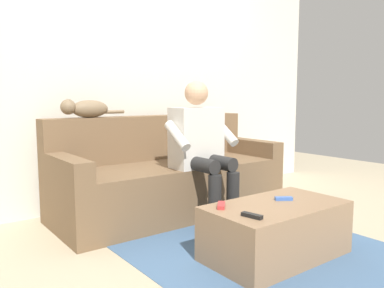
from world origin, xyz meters
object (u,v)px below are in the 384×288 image
coffee_table (276,230)px  remote_black (252,216)px  person_solo_seated (201,143)px  remote_blue (284,199)px  couch (168,178)px  remote_red (221,205)px  cat_on_backrest (85,108)px

coffee_table → remote_black: bearing=18.0°
coffee_table → remote_black: 0.39m
person_solo_seated → coffee_table: bearing=86.1°
person_solo_seated → remote_blue: size_ratio=10.18×
couch → person_solo_seated: size_ratio=1.76×
remote_black → remote_red: (-0.00, -0.26, -0.00)m
remote_blue → person_solo_seated: bearing=127.3°
remote_black → remote_red: bearing=167.9°
couch → remote_blue: bearing=95.1°
cat_on_backrest → remote_red: 1.49m
remote_red → remote_black: bearing=-136.5°
person_solo_seated → remote_red: bearing=60.8°
couch → remote_black: 1.39m
couch → person_solo_seated: person_solo_seated is taller
remote_red → coffee_table: bearing=-71.6°
couch → coffee_table: couch is taller
cat_on_backrest → remote_black: bearing=100.7°
coffee_table → cat_on_backrest: (0.63, -1.50, 0.75)m
cat_on_backrest → remote_blue: 1.74m
couch → remote_black: bearing=76.4°
remote_red → remote_blue: size_ratio=1.13×
coffee_table → cat_on_backrest: cat_on_backrest is taller
couch → remote_black: size_ratio=15.98×
person_solo_seated → remote_black: (0.38, 0.94, -0.29)m
couch → remote_red: 1.14m
coffee_table → remote_red: 0.40m
cat_on_backrest → remote_blue: size_ratio=4.91×
remote_black → cat_on_backrest: bearing=178.9°
remote_red → person_solo_seated: bearing=14.6°
coffee_table → person_solo_seated: (-0.06, -0.84, 0.47)m
coffee_table → person_solo_seated: person_solo_seated is taller
remote_blue → remote_red: bearing=-161.9°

